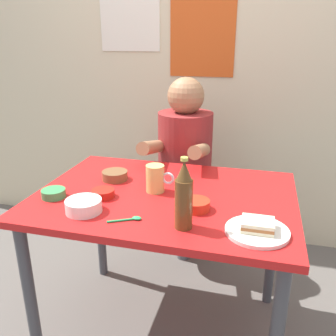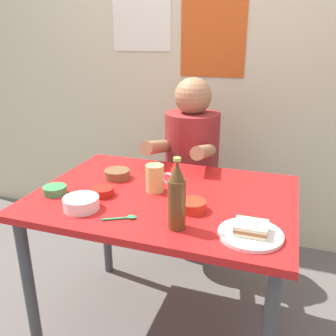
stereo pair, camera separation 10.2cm
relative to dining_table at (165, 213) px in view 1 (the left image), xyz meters
name	(u,v)px [view 1 (the left image)]	position (x,y,z in m)	size (l,w,h in m)	color
ground_plane	(165,328)	(0.00, 0.00, -0.65)	(6.00, 6.00, 0.00)	#59544F
wall_back	(207,50)	(0.00, 1.05, 0.65)	(4.40, 0.09, 2.60)	beige
dining_table	(165,213)	(0.00, 0.00, 0.00)	(1.10, 0.80, 0.74)	red
stool	(184,210)	(-0.05, 0.63, -0.30)	(0.34, 0.34, 0.45)	#4C4C51
person_seated	(185,147)	(-0.05, 0.62, 0.12)	(0.33, 0.56, 0.72)	maroon
plate_orange	(257,231)	(0.39, -0.24, 0.10)	(0.22, 0.22, 0.01)	silver
sandwich	(258,225)	(0.39, -0.24, 0.13)	(0.11, 0.09, 0.04)	beige
beer_mug	(156,178)	(-0.05, 0.01, 0.15)	(0.13, 0.08, 0.12)	#D1BC66
beer_bottle	(184,197)	(0.14, -0.27, 0.21)	(0.06, 0.06, 0.26)	#593819
sambal_bowl_red	(103,193)	(-0.24, -0.10, 0.11)	(0.10, 0.10, 0.03)	#B21E14
rice_bowl_white	(84,205)	(-0.26, -0.25, 0.12)	(0.14, 0.14, 0.05)	silver
dip_bowl_green	(53,193)	(-0.44, -0.16, 0.11)	(0.10, 0.10, 0.03)	#388C4C
condiment_bowl_brown	(115,175)	(-0.27, 0.10, 0.12)	(0.12, 0.12, 0.04)	brown
sauce_bowl_chili	(196,204)	(0.16, -0.12, 0.12)	(0.11, 0.11, 0.04)	red
spoon	(131,219)	(-0.06, -0.26, 0.10)	(0.12, 0.07, 0.01)	#26A559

